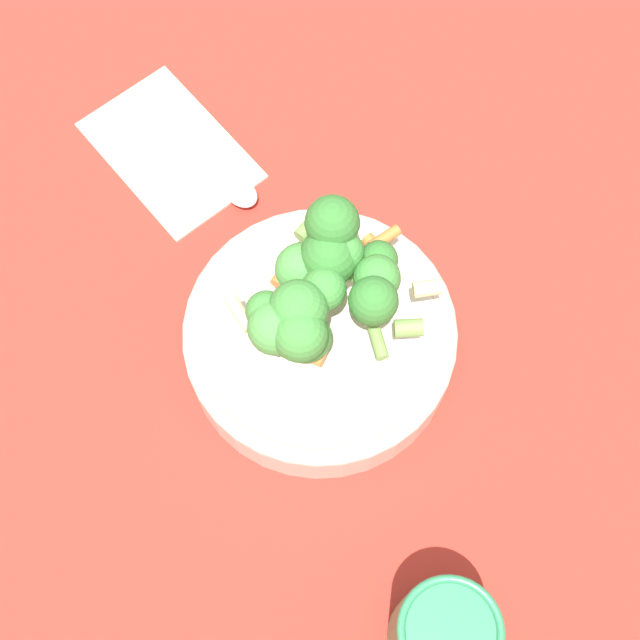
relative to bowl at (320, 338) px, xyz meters
name	(u,v)px	position (x,y,z in m)	size (l,w,h in m)	color
ground_plane	(320,349)	(0.00, 0.00, -0.03)	(3.00, 3.00, 0.00)	#B72D23
bowl	(320,338)	(0.00, 0.00, 0.00)	(0.22, 0.22, 0.05)	beige
pasta_salad	(322,290)	(-0.01, 0.00, 0.08)	(0.15, 0.15, 0.10)	#8CB766
cup	(443,634)	(0.18, 0.18, 0.02)	(0.07, 0.07, 0.09)	#2D7F51
napkin	(170,150)	(-0.12, -0.21, -0.02)	(0.17, 0.19, 0.01)	beige
spoon	(216,168)	(-0.12, -0.16, -0.02)	(0.08, 0.16, 0.01)	silver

